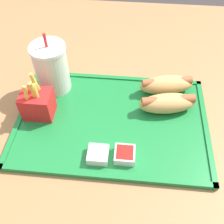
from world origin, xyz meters
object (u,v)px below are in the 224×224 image
sauce_cup_ketchup (125,154)px  hot_dog_far (166,84)px  sauce_cup_mayo (98,154)px  soda_cup (52,68)px  hot_dog_near (168,103)px  fries_carton (37,103)px

sauce_cup_ketchup → hot_dog_far: bearing=65.7°
hot_dog_far → sauce_cup_mayo: size_ratio=3.34×
soda_cup → hot_dog_near: size_ratio=1.12×
sauce_cup_mayo → sauce_cup_ketchup: 0.06m
fries_carton → sauce_cup_ketchup: (0.22, -0.11, -0.03)m
hot_dog_near → sauce_cup_ketchup: size_ratio=3.34×
soda_cup → sauce_cup_ketchup: 0.29m
hot_dog_far → sauce_cup_mayo: (-0.15, -0.22, -0.01)m
sauce_cup_mayo → hot_dog_near: bearing=44.7°
fries_carton → sauce_cup_mayo: (0.16, -0.11, -0.03)m
hot_dog_far → sauce_cup_ketchup: 0.23m
hot_dog_near → fries_carton: bearing=-172.6°
hot_dog_near → fries_carton: 0.32m
hot_dog_far → fries_carton: (-0.31, -0.11, 0.01)m
soda_cup → sauce_cup_ketchup: soda_cup is taller
hot_dog_far → sauce_cup_ketchup: size_ratio=3.34×
soda_cup → sauce_cup_mayo: (0.14, -0.21, -0.06)m
sauce_cup_mayo → sauce_cup_ketchup: same height
soda_cup → hot_dog_far: bearing=1.9°
fries_carton → sauce_cup_ketchup: fries_carton is taller
hot_dog_far → hot_dog_near: same height
sauce_cup_ketchup → sauce_cup_mayo: bearing=-174.9°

